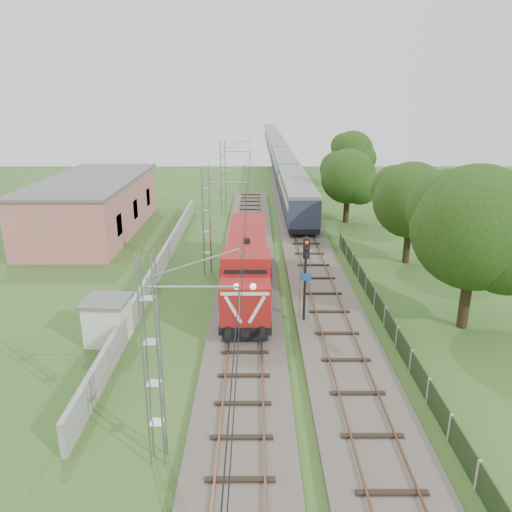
{
  "coord_description": "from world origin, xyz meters",
  "views": [
    {
      "loc": [
        0.51,
        -23.1,
        12.78
      ],
      "look_at": [
        0.59,
        9.39,
        2.2
      ],
      "focal_mm": 35.0,
      "sensor_mm": 36.0,
      "label": 1
    }
  ],
  "objects_px": {
    "signal_post": "(306,265)",
    "relay_hut": "(108,320)",
    "coach_rake": "(278,149)",
    "locomotive": "(247,263)"
  },
  "relations": [
    {
      "from": "signal_post",
      "to": "relay_hut",
      "type": "xyz_separation_m",
      "value": [
        -10.76,
        -1.94,
        -2.42
      ]
    },
    {
      "from": "locomotive",
      "to": "signal_post",
      "type": "relative_size",
      "value": 3.0
    },
    {
      "from": "relay_hut",
      "to": "locomotive",
      "type": "bearing_deg",
      "value": 43.17
    },
    {
      "from": "relay_hut",
      "to": "coach_rake",
      "type": "bearing_deg",
      "value": 80.6
    },
    {
      "from": "coach_rake",
      "to": "signal_post",
      "type": "height_order",
      "value": "signal_post"
    },
    {
      "from": "locomotive",
      "to": "signal_post",
      "type": "distance_m",
      "value": 6.21
    },
    {
      "from": "locomotive",
      "to": "relay_hut",
      "type": "xyz_separation_m",
      "value": [
        -7.4,
        -6.94,
        -0.89
      ]
    },
    {
      "from": "coach_rake",
      "to": "relay_hut",
      "type": "relative_size",
      "value": 44.5
    },
    {
      "from": "signal_post",
      "to": "relay_hut",
      "type": "height_order",
      "value": "signal_post"
    },
    {
      "from": "coach_rake",
      "to": "relay_hut",
      "type": "bearing_deg",
      "value": -99.4
    }
  ]
}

